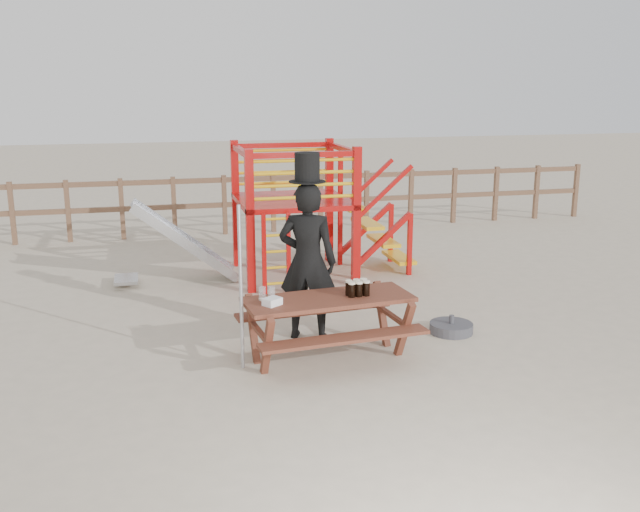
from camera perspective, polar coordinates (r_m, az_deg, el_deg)
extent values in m
plane|color=#BBAB91|center=(8.11, 1.78, -8.14)|extent=(60.00, 60.00, 0.00)
cube|color=brown|center=(14.51, -5.74, 6.14)|extent=(15.00, 0.06, 0.10)
cube|color=brown|center=(14.58, -5.69, 4.18)|extent=(15.00, 0.06, 0.10)
cube|color=brown|center=(14.64, -23.41, 3.14)|extent=(0.09, 0.09, 1.20)
cube|color=brown|center=(14.51, -19.51, 3.40)|extent=(0.09, 0.09, 1.20)
cube|color=brown|center=(14.44, -15.56, 3.64)|extent=(0.09, 0.09, 1.20)
cube|color=brown|center=(14.45, -11.59, 3.87)|extent=(0.09, 0.09, 1.20)
cube|color=brown|center=(14.52, -7.64, 4.08)|extent=(0.09, 0.09, 1.20)
cube|color=brown|center=(14.66, -3.75, 4.27)|extent=(0.09, 0.09, 1.20)
cube|color=brown|center=(14.87, 0.05, 4.43)|extent=(0.09, 0.09, 1.20)
cube|color=brown|center=(15.14, 3.74, 4.57)|extent=(0.09, 0.09, 1.20)
cube|color=brown|center=(15.47, 7.28, 4.69)|extent=(0.09, 0.09, 1.20)
cube|color=brown|center=(15.86, 10.67, 4.78)|extent=(0.09, 0.09, 1.20)
cube|color=brown|center=(16.30, 13.88, 4.86)|extent=(0.09, 0.09, 1.20)
cube|color=brown|center=(16.78, 16.92, 4.92)|extent=(0.09, 0.09, 1.20)
cube|color=brown|center=(17.31, 19.78, 4.96)|extent=(0.09, 0.09, 1.20)
cube|color=#AD0D0B|center=(10.33, -5.61, 2.71)|extent=(0.12, 0.12, 2.10)
cube|color=#AD0D0B|center=(10.67, 2.92, 3.12)|extent=(0.12, 0.12, 2.10)
cube|color=#AD0D0B|center=(11.89, -6.76, 4.15)|extent=(0.12, 0.12, 2.10)
cube|color=#AD0D0B|center=(12.19, 0.74, 4.48)|extent=(0.12, 0.12, 2.10)
cube|color=#AD0D0B|center=(11.21, -2.18, 4.43)|extent=(1.72, 1.72, 0.08)
cube|color=#AD0D0B|center=(10.33, -1.31, 8.10)|extent=(1.60, 0.08, 0.08)
cube|color=#AD0D0B|center=(11.89, -3.02, 8.84)|extent=(1.60, 0.08, 0.08)
cube|color=#AD0D0B|center=(10.98, -6.36, 8.36)|extent=(0.08, 1.60, 0.08)
cube|color=#AD0D0B|center=(11.30, 1.80, 8.59)|extent=(0.08, 1.60, 0.08)
cylinder|color=yellow|center=(10.41, -1.29, 4.71)|extent=(1.50, 0.05, 0.05)
cylinder|color=yellow|center=(11.96, -2.98, 5.89)|extent=(1.50, 0.05, 0.05)
cylinder|color=yellow|center=(10.39, -1.29, 5.69)|extent=(1.50, 0.05, 0.05)
cylinder|color=yellow|center=(11.94, -2.99, 6.74)|extent=(1.50, 0.05, 0.05)
cylinder|color=yellow|center=(10.36, -1.30, 6.67)|extent=(1.50, 0.05, 0.05)
cylinder|color=yellow|center=(11.92, -3.01, 7.60)|extent=(1.50, 0.05, 0.05)
cylinder|color=yellow|center=(10.34, -1.30, 7.66)|extent=(1.50, 0.05, 0.05)
cylinder|color=yellow|center=(11.90, -3.02, 8.46)|extent=(1.50, 0.05, 0.05)
cube|color=#AD0D0B|center=(10.31, -4.50, 0.15)|extent=(0.06, 0.06, 1.20)
cube|color=#AD0D0B|center=(10.37, -2.54, 0.26)|extent=(0.06, 0.06, 1.20)
cylinder|color=yellow|center=(10.45, -3.48, -2.20)|extent=(0.36, 0.04, 0.04)
cylinder|color=yellow|center=(10.39, -3.50, -0.92)|extent=(0.36, 0.04, 0.04)
cylinder|color=yellow|center=(10.33, -3.52, 0.36)|extent=(0.36, 0.04, 0.04)
cylinder|color=yellow|center=(10.27, -3.54, 1.67)|extent=(0.36, 0.04, 0.04)
cylinder|color=yellow|center=(10.23, -3.56, 2.98)|extent=(0.36, 0.04, 0.04)
cube|color=yellow|center=(11.46, 2.48, 4.02)|extent=(0.30, 0.90, 0.06)
cube|color=yellow|center=(11.60, 3.80, 2.62)|extent=(0.30, 0.90, 0.06)
cube|color=yellow|center=(11.75, 5.08, 1.24)|extent=(0.30, 0.90, 0.06)
cube|color=yellow|center=(11.91, 6.32, -0.10)|extent=(0.30, 0.90, 0.06)
cube|color=#AD0D0B|center=(11.26, 5.06, 1.31)|extent=(0.95, 0.08, 0.86)
cube|color=#AD0D0B|center=(12.09, 3.68, 2.21)|extent=(0.95, 0.08, 0.86)
cube|color=#B7B9BF|center=(11.11, -10.77, 1.05)|extent=(1.53, 0.55, 1.21)
cube|color=#B7B9BF|center=(10.84, -10.69, 0.95)|extent=(1.58, 0.04, 1.28)
cube|color=#B7B9BF|center=(11.37, -10.86, 1.54)|extent=(1.58, 0.04, 1.28)
cube|color=#B7B9BF|center=(11.23, -15.24, -1.80)|extent=(0.35, 0.55, 0.05)
cube|color=brown|center=(7.85, 0.68, -3.49)|extent=(1.91, 0.87, 0.05)
cube|color=brown|center=(7.49, 2.03, -6.61)|extent=(1.87, 0.44, 0.04)
cube|color=brown|center=(8.39, -0.52, -4.32)|extent=(1.87, 0.44, 0.04)
cube|color=brown|center=(7.75, -4.84, -6.61)|extent=(0.18, 1.11, 0.67)
cube|color=brown|center=(8.25, 5.84, -5.32)|extent=(0.18, 1.11, 0.67)
imported|color=black|center=(8.44, -1.00, -0.46)|extent=(0.82, 0.69, 1.90)
cube|color=#0E9E48|center=(8.53, -0.82, 1.27)|extent=(0.08, 0.05, 0.44)
cylinder|color=black|center=(8.25, -1.03, 5.98)|extent=(0.43, 0.43, 0.01)
cylinder|color=black|center=(8.23, -1.03, 7.15)|extent=(0.29, 0.29, 0.33)
cube|color=white|center=(8.36, -0.85, 8.05)|extent=(0.14, 0.06, 0.04)
cylinder|color=#B2B2B7|center=(7.59, -6.35, -2.60)|extent=(0.04, 0.04, 1.79)
cylinder|color=#3B3B41|center=(9.00, 10.45, -5.68)|extent=(0.53, 0.53, 0.12)
cylinder|color=#3B3B41|center=(8.96, 10.48, -4.99)|extent=(0.06, 0.06, 0.10)
cube|color=white|center=(7.58, -3.84, -3.65)|extent=(0.23, 0.22, 0.08)
cylinder|color=black|center=(7.84, 2.55, -2.78)|extent=(0.08, 0.08, 0.15)
cylinder|color=#F0E3C4|center=(7.81, 2.56, -2.17)|extent=(0.08, 0.08, 0.02)
cylinder|color=black|center=(7.86, 3.14, -2.73)|extent=(0.08, 0.08, 0.15)
cylinder|color=#F0E3C4|center=(7.84, 3.15, -2.13)|extent=(0.08, 0.08, 0.02)
cylinder|color=black|center=(7.90, 3.73, -2.66)|extent=(0.08, 0.08, 0.15)
cylinder|color=#F0E3C4|center=(7.88, 3.74, -2.06)|extent=(0.08, 0.08, 0.02)
cylinder|color=black|center=(7.90, 2.32, -2.63)|extent=(0.08, 0.08, 0.15)
cylinder|color=#F0E3C4|center=(7.88, 2.33, -2.04)|extent=(0.08, 0.08, 0.02)
cylinder|color=black|center=(7.94, 2.93, -2.55)|extent=(0.08, 0.08, 0.15)
cylinder|color=#F0E3C4|center=(7.92, 2.94, -1.96)|extent=(0.08, 0.08, 0.02)
cylinder|color=black|center=(7.98, 3.50, -2.49)|extent=(0.08, 0.08, 0.15)
cylinder|color=#F0E3C4|center=(7.96, 3.51, -1.89)|extent=(0.08, 0.08, 0.02)
cylinder|color=silver|center=(7.73, -3.89, -3.04)|extent=(0.08, 0.08, 0.15)
cylinder|color=#F0E3C4|center=(7.75, -3.88, -3.50)|extent=(0.07, 0.07, 0.02)
cylinder|color=silver|center=(7.74, -4.64, -3.02)|extent=(0.08, 0.08, 0.15)
cylinder|color=#F0E3C4|center=(7.76, -4.63, -3.48)|extent=(0.07, 0.07, 0.02)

